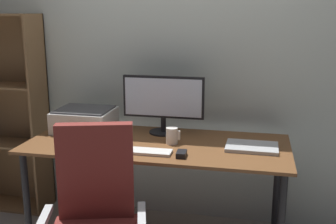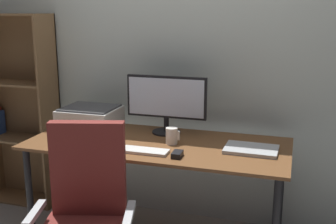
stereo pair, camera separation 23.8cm
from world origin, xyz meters
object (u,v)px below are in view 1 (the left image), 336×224
at_px(mouse, 181,154).
at_px(monitor, 163,100).
at_px(keyboard, 148,152).
at_px(bookshelf, 6,114).
at_px(coffee_mug, 172,136).
at_px(laptop, 252,147).
at_px(printer, 85,120).
at_px(desk, 157,154).

bearing_deg(mouse, monitor, 112.34).
relative_size(keyboard, bookshelf, 0.19).
distance_m(coffee_mug, bookshelf, 1.48).
distance_m(monitor, bookshelf, 1.35).
height_order(monitor, bookshelf, bookshelf).
height_order(mouse, laptop, mouse).
xyz_separation_m(keyboard, printer, (-0.57, 0.38, 0.07)).
xyz_separation_m(mouse, bookshelf, (-1.54, 0.60, 0.02)).
bearing_deg(mouse, bookshelf, 156.08).
bearing_deg(coffee_mug, desk, 178.64).
height_order(monitor, keyboard, monitor).
xyz_separation_m(monitor, laptop, (0.62, -0.22, -0.22)).
distance_m(desk, printer, 0.62).
distance_m(mouse, laptop, 0.47).
bearing_deg(desk, printer, 163.70).
xyz_separation_m(coffee_mug, bookshelf, (-1.43, 0.37, -0.02)).
height_order(desk, laptop, laptop).
height_order(desk, printer, printer).
xyz_separation_m(laptop, printer, (-1.18, 0.16, 0.07)).
bearing_deg(laptop, monitor, 161.39).
xyz_separation_m(desk, keyboard, (-0.01, -0.21, 0.09)).
relative_size(monitor, keyboard, 1.96).
height_order(desk, keyboard, keyboard).
bearing_deg(keyboard, desk, 87.79).
bearing_deg(printer, bookshelf, 165.36).
bearing_deg(desk, mouse, -48.77).
xyz_separation_m(coffee_mug, printer, (-0.67, 0.17, 0.03)).
xyz_separation_m(printer, bookshelf, (-0.76, 0.20, -0.05)).
bearing_deg(keyboard, coffee_mug, 63.09).
distance_m(monitor, laptop, 0.69).
height_order(desk, bookshelf, bookshelf).
bearing_deg(bookshelf, coffee_mug, -14.43).
bearing_deg(monitor, bookshelf, 173.92).
distance_m(desk, bookshelf, 1.39).
height_order(mouse, bookshelf, bookshelf).
height_order(coffee_mug, printer, printer).
relative_size(desk, printer, 4.25).
distance_m(monitor, printer, 0.59).
xyz_separation_m(monitor, mouse, (0.21, -0.46, -0.22)).
relative_size(monitor, mouse, 5.93).
bearing_deg(coffee_mug, laptop, 0.85).
bearing_deg(laptop, keyboard, -159.26).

